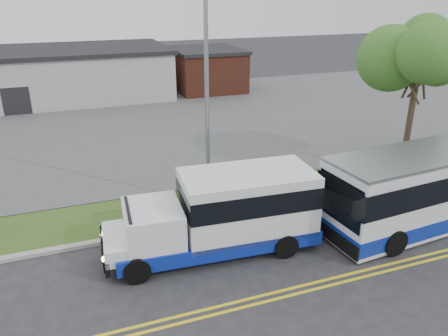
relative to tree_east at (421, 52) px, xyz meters
name	(u,v)px	position (x,y,z in m)	size (l,w,h in m)	color
ground	(156,249)	(-14.00, -3.00, -6.20)	(140.00, 140.00, 0.00)	#28282B
lane_line_north	(183,315)	(-14.00, -6.85, -6.20)	(70.00, 0.12, 0.01)	yellow
lane_line_south	(186,322)	(-14.00, -7.15, -6.20)	(70.00, 0.12, 0.01)	yellow
curb	(150,233)	(-14.00, -1.90, -6.13)	(80.00, 0.30, 0.15)	#9E9B93
verge	(142,213)	(-14.00, -0.10, -6.15)	(80.00, 3.30, 0.10)	#344C19
parking_lot	(106,125)	(-14.00, 14.00, -6.15)	(80.00, 25.00, 0.10)	#4C4C4F
commercial_building	(18,76)	(-20.00, 24.00, -4.02)	(25.40, 10.40, 4.35)	#9E9E99
brick_wing	(206,69)	(-3.50, 23.00, -4.24)	(6.30, 7.30, 3.90)	brown
tree_east	(421,52)	(0.00, 0.00, 0.00)	(5.20, 5.20, 8.33)	#3A2D1F
streetlight_near	(207,90)	(-11.00, -0.27, -0.97)	(0.35, 1.53, 9.50)	gray
shuttle_bus	(227,210)	(-11.47, -3.85, -4.61)	(7.92, 3.05, 2.98)	#0D2495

